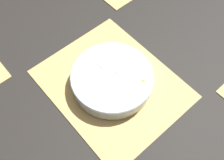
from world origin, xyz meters
name	(u,v)px	position (x,y,z in m)	size (l,w,h in m)	color
ground_plane	(112,84)	(0.00, 0.00, 0.00)	(6.00, 6.00, 0.00)	black
bamboo_mat_center	(112,84)	(0.00, 0.00, 0.00)	(0.46, 0.38, 0.01)	tan
fruit_salad_bowl	(112,79)	(0.00, 0.00, 0.04)	(0.27, 0.27, 0.06)	silver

